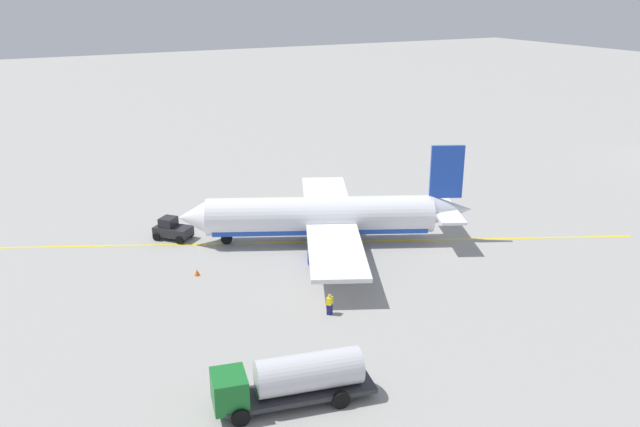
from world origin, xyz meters
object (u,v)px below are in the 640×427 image
(refueling_worker, at_px, (330,304))
(safety_cone_wingtip, at_px, (185,228))
(airplane, at_px, (325,217))
(pushback_tug, at_px, (172,229))
(safety_cone_nose, at_px, (197,272))
(fuel_tanker, at_px, (292,379))

(refueling_worker, height_order, safety_cone_wingtip, refueling_worker)
(airplane, bearing_deg, pushback_tug, -30.55)
(airplane, distance_m, safety_cone_nose, 13.92)
(pushback_tug, relative_size, safety_cone_nose, 7.17)
(refueling_worker, bearing_deg, airplane, -116.24)
(pushback_tug, height_order, safety_cone_nose, pushback_tug)
(safety_cone_nose, relative_size, safety_cone_wingtip, 0.97)
(fuel_tanker, height_order, pushback_tug, fuel_tanker)
(fuel_tanker, bearing_deg, airplane, -121.93)
(airplane, xyz_separation_m, refueling_worker, (6.60, 13.38, -1.82))
(airplane, xyz_separation_m, safety_cone_nose, (13.60, 1.83, -2.35))
(refueling_worker, xyz_separation_m, safety_cone_wingtip, (4.84, -22.86, -0.53))
(airplane, bearing_deg, safety_cone_nose, 7.65)
(refueling_worker, bearing_deg, safety_cone_nose, -58.79)
(airplane, bearing_deg, refueling_worker, 63.76)
(airplane, height_order, safety_cone_nose, airplane)
(safety_cone_wingtip, bearing_deg, pushback_tug, 44.60)
(fuel_tanker, distance_m, refueling_worker, 11.58)
(fuel_tanker, xyz_separation_m, safety_cone_nose, (-0.31, -20.50, -1.44))
(safety_cone_nose, xyz_separation_m, safety_cone_wingtip, (-2.17, -11.30, 0.01))
(airplane, bearing_deg, safety_cone_wingtip, -39.66)
(pushback_tug, distance_m, refueling_worker, 22.15)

